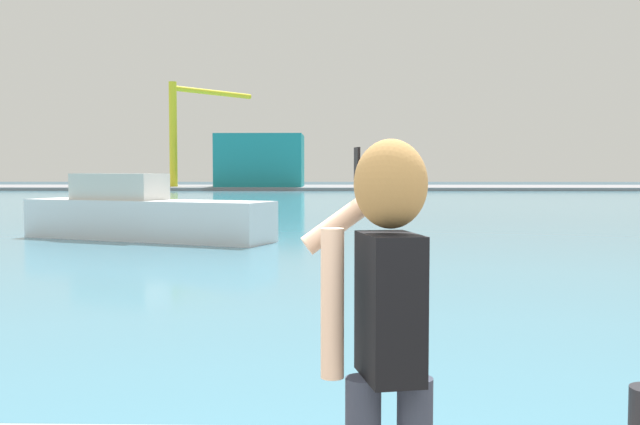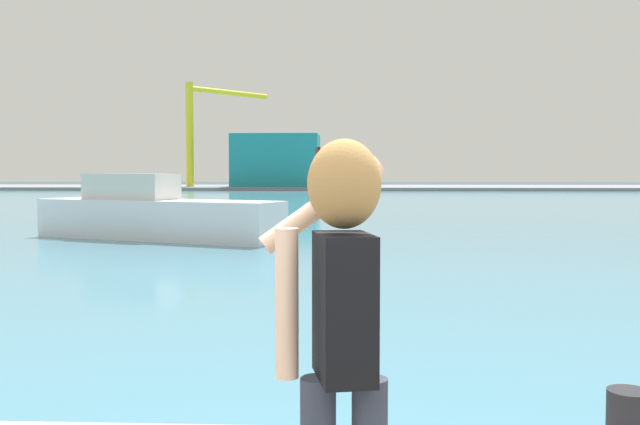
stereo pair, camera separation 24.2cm
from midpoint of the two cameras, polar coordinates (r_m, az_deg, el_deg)
ground_plane at (r=52.46m, az=2.54°, el=0.80°), size 220.00×220.00×0.00m
harbor_water at (r=54.45m, az=2.55°, el=0.90°), size 140.00×100.00×0.02m
far_shore_dock at (r=94.43m, az=2.61°, el=2.03°), size 140.00×20.00×0.40m
person_photographer at (r=2.75m, az=4.24°, el=-8.26°), size 0.53×0.55×1.74m
boat_moored at (r=24.35m, az=-12.95°, el=-0.16°), size 8.90×5.03×2.20m
warehouse_left at (r=91.30m, az=-3.45°, el=4.19°), size 10.90×8.24×6.65m
port_crane at (r=94.52m, az=-9.30°, el=7.36°), size 9.35×11.31×13.38m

